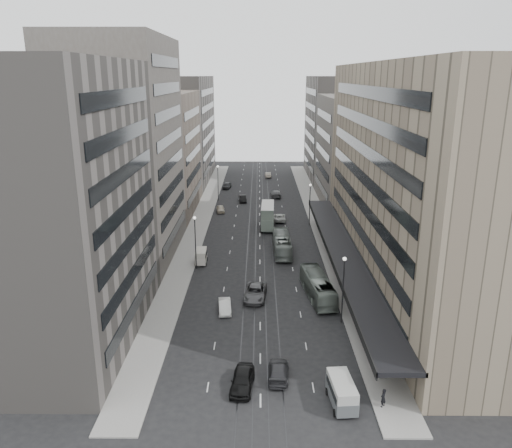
{
  "coord_description": "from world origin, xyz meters",
  "views": [
    {
      "loc": [
        -0.17,
        -58.76,
        28.43
      ],
      "look_at": [
        -0.65,
        19.19,
        5.0
      ],
      "focal_mm": 35.0,
      "sensor_mm": 36.0,
      "label": 1
    }
  ],
  "objects_px": {
    "double_decker": "(268,215)",
    "vw_microbus": "(342,391)",
    "pedestrian": "(383,398)",
    "bus_far": "(282,244)",
    "panel_van": "(201,256)",
    "bus_near": "(318,287)",
    "sedan_0": "(242,380)",
    "sedan_1": "(225,306)",
    "sedan_2": "(255,293)"
  },
  "relations": [
    {
      "from": "vw_microbus",
      "to": "panel_van",
      "type": "bearing_deg",
      "value": 110.27
    },
    {
      "from": "bus_near",
      "to": "vw_microbus",
      "type": "distance_m",
      "value": 22.51
    },
    {
      "from": "bus_far",
      "to": "sedan_1",
      "type": "relative_size",
      "value": 2.67
    },
    {
      "from": "bus_near",
      "to": "double_decker",
      "type": "relative_size",
      "value": 1.31
    },
    {
      "from": "bus_far",
      "to": "pedestrian",
      "type": "bearing_deg",
      "value": 99.22
    },
    {
      "from": "sedan_1",
      "to": "sedan_2",
      "type": "bearing_deg",
      "value": 39.08
    },
    {
      "from": "sedan_0",
      "to": "sedan_1",
      "type": "relative_size",
      "value": 1.2
    },
    {
      "from": "sedan_2",
      "to": "pedestrian",
      "type": "bearing_deg",
      "value": -57.87
    },
    {
      "from": "sedan_0",
      "to": "pedestrian",
      "type": "relative_size",
      "value": 2.86
    },
    {
      "from": "bus_near",
      "to": "vw_microbus",
      "type": "relative_size",
      "value": 2.35
    },
    {
      "from": "bus_far",
      "to": "vw_microbus",
      "type": "xyz_separation_m",
      "value": [
        3.58,
        -39.86,
        -0.19
      ]
    },
    {
      "from": "panel_van",
      "to": "pedestrian",
      "type": "height_order",
      "value": "panel_van"
    },
    {
      "from": "pedestrian",
      "to": "vw_microbus",
      "type": "bearing_deg",
      "value": -51.42
    },
    {
      "from": "double_decker",
      "to": "panel_van",
      "type": "height_order",
      "value": "double_decker"
    },
    {
      "from": "panel_van",
      "to": "vw_microbus",
      "type": "bearing_deg",
      "value": -66.14
    },
    {
      "from": "panel_van",
      "to": "sedan_0",
      "type": "height_order",
      "value": "panel_van"
    },
    {
      "from": "panel_van",
      "to": "sedan_0",
      "type": "distance_m",
      "value": 33.22
    },
    {
      "from": "double_decker",
      "to": "panel_van",
      "type": "relative_size",
      "value": 2.33
    },
    {
      "from": "bus_near",
      "to": "bus_far",
      "type": "height_order",
      "value": "bus_far"
    },
    {
      "from": "vw_microbus",
      "to": "pedestrian",
      "type": "distance_m",
      "value": 3.65
    },
    {
      "from": "double_decker",
      "to": "vw_microbus",
      "type": "relative_size",
      "value": 1.79
    },
    {
      "from": "bus_near",
      "to": "sedan_2",
      "type": "height_order",
      "value": "bus_near"
    },
    {
      "from": "bus_far",
      "to": "panel_van",
      "type": "bearing_deg",
      "value": 20.56
    },
    {
      "from": "panel_van",
      "to": "sedan_1",
      "type": "bearing_deg",
      "value": -75.21
    },
    {
      "from": "pedestrian",
      "to": "double_decker",
      "type": "bearing_deg",
      "value": -124.85
    },
    {
      "from": "bus_near",
      "to": "bus_far",
      "type": "distance_m",
      "value": 17.8
    },
    {
      "from": "bus_near",
      "to": "panel_van",
      "type": "height_order",
      "value": "bus_near"
    },
    {
      "from": "sedan_0",
      "to": "sedan_1",
      "type": "xyz_separation_m",
      "value": [
        -2.71,
        15.9,
        -0.17
      ]
    },
    {
      "from": "panel_van",
      "to": "pedestrian",
      "type": "bearing_deg",
      "value": -61.78
    },
    {
      "from": "bus_near",
      "to": "bus_far",
      "type": "bearing_deg",
      "value": -84.24
    },
    {
      "from": "vw_microbus",
      "to": "pedestrian",
      "type": "relative_size",
      "value": 2.68
    },
    {
      "from": "sedan_2",
      "to": "bus_far",
      "type": "bearing_deg",
      "value": 81.44
    },
    {
      "from": "bus_far",
      "to": "panel_van",
      "type": "relative_size",
      "value": 3.1
    },
    {
      "from": "bus_far",
      "to": "double_decker",
      "type": "xyz_separation_m",
      "value": [
        -2.16,
        14.04,
        0.91
      ]
    },
    {
      "from": "vw_microbus",
      "to": "panel_van",
      "type": "height_order",
      "value": "vw_microbus"
    },
    {
      "from": "sedan_2",
      "to": "vw_microbus",
      "type": "bearing_deg",
      "value": -65.26
    },
    {
      "from": "bus_far",
      "to": "sedan_0",
      "type": "height_order",
      "value": "bus_far"
    },
    {
      "from": "panel_van",
      "to": "sedan_0",
      "type": "relative_size",
      "value": 0.72
    },
    {
      "from": "sedan_1",
      "to": "double_decker",
      "type": "bearing_deg",
      "value": 74.56
    },
    {
      "from": "vw_microbus",
      "to": "double_decker",
      "type": "bearing_deg",
      "value": 91.06
    },
    {
      "from": "sedan_1",
      "to": "panel_van",
      "type": "bearing_deg",
      "value": 100.22
    },
    {
      "from": "vw_microbus",
      "to": "sedan_2",
      "type": "xyz_separation_m",
      "value": [
        -7.9,
        22.11,
        -0.54
      ]
    },
    {
      "from": "double_decker",
      "to": "panel_van",
      "type": "bearing_deg",
      "value": -117.36
    },
    {
      "from": "bus_near",
      "to": "vw_microbus",
      "type": "height_order",
      "value": "bus_near"
    },
    {
      "from": "sedan_2",
      "to": "pedestrian",
      "type": "relative_size",
      "value": 3.41
    },
    {
      "from": "sedan_0",
      "to": "pedestrian",
      "type": "xyz_separation_m",
      "value": [
        12.55,
        -2.88,
        0.17
      ]
    },
    {
      "from": "bus_far",
      "to": "pedestrian",
      "type": "height_order",
      "value": "bus_far"
    },
    {
      "from": "vw_microbus",
      "to": "pedestrian",
      "type": "xyz_separation_m",
      "value": [
        3.61,
        -0.43,
        -0.34
      ]
    },
    {
      "from": "bus_near",
      "to": "pedestrian",
      "type": "relative_size",
      "value": 6.31
    },
    {
      "from": "sedan_1",
      "to": "sedan_0",
      "type": "bearing_deg",
      "value": -86.31
    }
  ]
}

